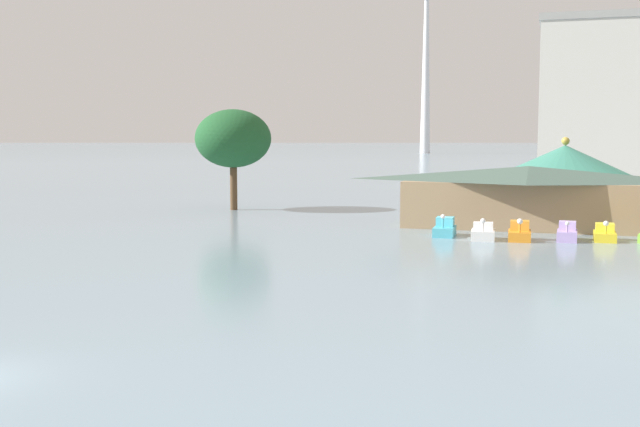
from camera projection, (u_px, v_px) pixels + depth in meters
The scene contains 9 objects.
pedal_boat_cyan at pixel (445, 229), 57.80m from camera, with size 1.55×2.88×1.74m.
pedal_boat_white at pixel (483, 233), 55.64m from camera, with size 1.81×2.61×1.65m.
pedal_boat_orange at pixel (520, 233), 55.28m from camera, with size 1.67×2.69×1.68m.
pedal_boat_lavender at pixel (567, 233), 55.17m from camera, with size 1.44×2.75×1.48m.
pedal_boat_yellow at pixel (605, 234), 55.13m from camera, with size 1.51×2.76×1.54m.
boathouse at pixel (528, 196), 62.85m from camera, with size 21.24×7.95×5.00m.
green_roof_pavilion at pixel (564, 177), 67.54m from camera, with size 12.19×12.19×7.34m.
shoreline_tree_tall_left at pixel (233, 139), 77.86m from camera, with size 7.65×7.65×10.11m.
distant_broadcast_tower at pixel (427, 13), 344.86m from camera, with size 7.54×7.54×141.88m.
Camera 1 is at (17.16, -18.58, 7.33)m, focal length 43.62 mm.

